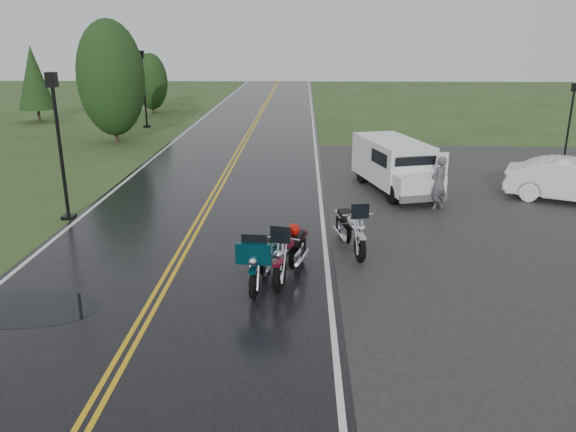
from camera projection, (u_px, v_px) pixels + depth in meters
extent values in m
plane|color=#2D471E|center=(166.00, 282.00, 13.13)|extent=(120.00, 120.00, 0.00)
cube|color=black|center=(224.00, 178.00, 22.63)|extent=(8.00, 100.00, 0.04)
cube|color=black|center=(552.00, 219.00, 17.59)|extent=(14.00, 24.00, 0.03)
imported|color=#515156|center=(439.00, 184.00, 18.30)|extent=(0.77, 0.71, 1.76)
imported|color=white|center=(573.00, 182.00, 19.16)|extent=(4.62, 3.22, 1.44)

